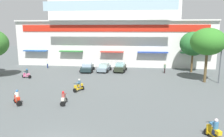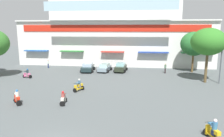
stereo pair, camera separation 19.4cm
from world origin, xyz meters
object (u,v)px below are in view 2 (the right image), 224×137
at_px(scooter_rider_3, 213,131).
at_px(scooter_rider_5, 79,86).
at_px(pedestrian_0, 165,68).
at_px(parked_car_0, 88,67).
at_px(streetlamp_near, 222,56).
at_px(scooter_rider_2, 63,99).
at_px(parked_car_2, 121,67).
at_px(pedestrian_1, 48,63).
at_px(plaza_tree_3, 194,44).
at_px(scooter_rider_6, 27,74).
at_px(parked_car_1, 105,68).
at_px(plaza_tree_1, 208,42).
at_px(scooter_rider_8, 17,98).

relative_size(scooter_rider_3, scooter_rider_5, 1.02).
bearing_deg(pedestrian_0, scooter_rider_5, -133.84).
distance_m(parked_car_0, scooter_rider_5, 12.20).
bearing_deg(streetlamp_near, scooter_rider_5, -161.49).
height_order(scooter_rider_2, pedestrian_0, pedestrian_0).
xyz_separation_m(parked_car_2, pedestrian_1, (-14.45, 1.68, 0.13)).
distance_m(plaza_tree_3, streetlamp_near, 7.92).
xyz_separation_m(scooter_rider_6, pedestrian_0, (21.76, 6.49, 0.36)).
relative_size(scooter_rider_5, pedestrian_1, 0.96).
bearing_deg(scooter_rider_5, scooter_rider_3, -38.71).
bearing_deg(scooter_rider_5, parked_car_1, 84.83).
xyz_separation_m(parked_car_2, scooter_rider_3, (8.48, -22.65, -0.14)).
bearing_deg(plaza_tree_3, plaza_tree_1, -88.86).
bearing_deg(pedestrian_0, scooter_rider_6, -163.40).
bearing_deg(plaza_tree_3, scooter_rider_6, -163.16).
height_order(parked_car_0, scooter_rider_6, scooter_rider_6).
bearing_deg(parked_car_0, plaza_tree_1, -16.31).
bearing_deg(scooter_rider_6, parked_car_2, 26.20).
xyz_separation_m(scooter_rider_2, streetlamp_near, (18.74, 10.82, 3.35)).
relative_size(scooter_rider_6, pedestrian_1, 0.93).
height_order(parked_car_2, scooter_rider_5, parked_car_2).
bearing_deg(pedestrian_1, plaza_tree_1, -15.87).
bearing_deg(streetlamp_near, plaza_tree_3, 104.06).
relative_size(parked_car_0, pedestrian_1, 2.80).
height_order(plaza_tree_1, pedestrian_0, plaza_tree_1).
relative_size(scooter_rider_5, scooter_rider_6, 1.03).
distance_m(plaza_tree_1, scooter_rider_3, 17.89).
xyz_separation_m(scooter_rider_6, scooter_rider_8, (5.14, -11.05, 0.05)).
relative_size(pedestrian_1, streetlamp_near, 0.24).
xyz_separation_m(plaza_tree_3, scooter_rider_8, (-21.45, -19.10, -4.35)).
xyz_separation_m(parked_car_1, pedestrian_0, (10.63, -0.13, 0.26)).
bearing_deg(pedestrian_0, scooter_rider_3, -88.12).
bearing_deg(parked_car_1, scooter_rider_2, -94.63).
height_order(scooter_rider_5, pedestrian_0, pedestrian_0).
distance_m(plaza_tree_1, parked_car_2, 14.94).
distance_m(plaza_tree_3, scooter_rider_8, 29.05).
height_order(plaza_tree_1, scooter_rider_3, plaza_tree_1).
xyz_separation_m(parked_car_0, scooter_rider_5, (1.89, -12.05, -0.11)).
xyz_separation_m(plaza_tree_3, scooter_rider_2, (-16.84, -18.43, -4.42)).
bearing_deg(scooter_rider_5, pedestrian_0, 46.16).
xyz_separation_m(scooter_rider_5, scooter_rider_8, (-4.87, -5.30, 0.01)).
distance_m(parked_car_1, scooter_rider_3, 25.10).
xyz_separation_m(plaza_tree_1, scooter_rider_5, (-16.72, -6.60, -5.14)).
relative_size(parked_car_1, streetlamp_near, 0.61).
xyz_separation_m(parked_car_0, scooter_rider_6, (-8.11, -6.30, -0.14)).
distance_m(scooter_rider_2, pedestrian_1, 21.52).
xyz_separation_m(parked_car_1, scooter_rider_2, (-1.38, -17.00, -0.13)).
height_order(parked_car_1, pedestrian_1, pedestrian_1).
relative_size(plaza_tree_1, parked_car_2, 1.94).
xyz_separation_m(pedestrian_0, pedestrian_1, (-22.20, 2.08, -0.04)).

